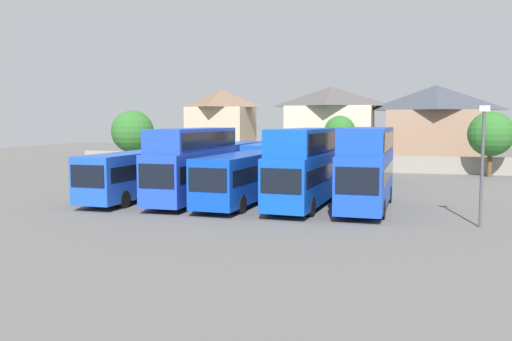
% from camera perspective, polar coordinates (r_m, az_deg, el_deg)
% --- Properties ---
extents(ground, '(140.00, 140.00, 0.00)m').
position_cam_1_polar(ground, '(52.26, 4.40, -0.69)').
color(ground, '#605E5B').
extents(depot_boundary_wall, '(56.00, 0.50, 1.80)m').
position_cam_1_polar(depot_boundary_wall, '(59.12, 5.73, 0.87)').
color(depot_boundary_wall, gray).
rests_on(depot_boundary_wall, ground).
extents(bus_1, '(2.82, 10.90, 3.29)m').
position_cam_1_polar(bus_1, '(37.64, -12.87, -0.22)').
color(bus_1, blue).
rests_on(bus_1, ground).
extents(bus_2, '(2.60, 11.15, 4.92)m').
position_cam_1_polar(bus_2, '(36.15, -6.67, 1.07)').
color(bus_2, blue).
rests_on(bus_2, ground).
extents(bus_3, '(3.20, 11.28, 3.28)m').
position_cam_1_polar(bus_3, '(34.83, -1.49, -0.53)').
color(bus_3, '#0E40BD').
rests_on(bus_3, ground).
extents(bus_4, '(3.28, 10.83, 4.94)m').
position_cam_1_polar(bus_4, '(33.83, 5.29, 0.81)').
color(bus_4, blue).
rests_on(bus_4, ground).
extents(bus_5, '(2.90, 10.45, 5.01)m').
position_cam_1_polar(bus_5, '(33.46, 11.75, 0.74)').
color(bus_5, blue).
rests_on(bus_5, ground).
extents(bus_6, '(3.03, 11.99, 3.34)m').
position_cam_1_polar(bus_6, '(50.39, -2.40, 1.29)').
color(bus_6, blue).
rests_on(bus_6, ground).
extents(bus_7, '(2.81, 11.99, 3.40)m').
position_cam_1_polar(bus_7, '(49.99, 1.78, 1.30)').
color(bus_7, blue).
rests_on(bus_7, ground).
extents(bus_8, '(3.28, 10.34, 3.51)m').
position_cam_1_polar(bus_8, '(48.80, 5.07, 1.24)').
color(bus_8, blue).
rests_on(bus_8, ground).
extents(bus_9, '(2.58, 11.43, 3.37)m').
position_cam_1_polar(bus_9, '(48.61, 10.84, 1.07)').
color(bus_9, blue).
rests_on(bus_9, ground).
extents(house_terrace_left, '(7.77, 8.02, 9.47)m').
position_cam_1_polar(house_terrace_left, '(70.46, -3.69, 4.78)').
color(house_terrace_left, '#C6B293').
rests_on(house_terrace_left, ground).
extents(house_terrace_centre, '(10.75, 8.36, 9.69)m').
position_cam_1_polar(house_terrace_centre, '(67.30, 7.96, 4.81)').
color(house_terrace_centre, beige).
rests_on(house_terrace_centre, ground).
extents(house_terrace_right, '(11.53, 7.29, 9.61)m').
position_cam_1_polar(house_terrace_right, '(66.35, 18.52, 4.56)').
color(house_terrace_right, '#9E7A60').
rests_on(house_terrace_right, ground).
extents(tree_left_of_lot, '(3.49, 3.49, 6.04)m').
position_cam_1_polar(tree_left_of_lot, '(61.02, 8.91, 4.13)').
color(tree_left_of_lot, brown).
rests_on(tree_left_of_lot, ground).
extents(tree_behind_wall, '(4.80, 4.80, 6.64)m').
position_cam_1_polar(tree_behind_wall, '(62.69, -13.00, 4.04)').
color(tree_behind_wall, brown).
rests_on(tree_behind_wall, ground).
extents(tree_right_of_lot, '(4.34, 4.34, 6.35)m').
position_cam_1_polar(tree_right_of_lot, '(56.69, 23.72, 3.57)').
color(tree_right_of_lot, brown).
rests_on(tree_right_of_lot, ground).
extents(lamp_post_lot_edge, '(0.50, 0.24, 6.18)m').
position_cam_1_polar(lamp_post_lot_edge, '(29.32, 22.97, 1.22)').
color(lamp_post_lot_edge, '#4C4C51').
rests_on(lamp_post_lot_edge, ground).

